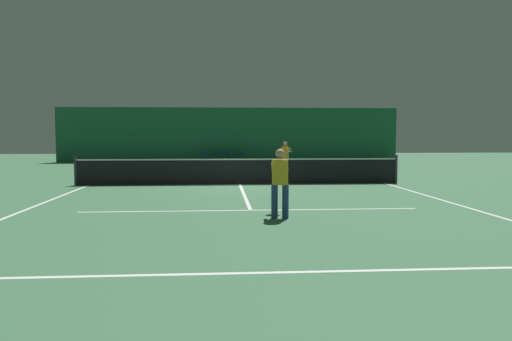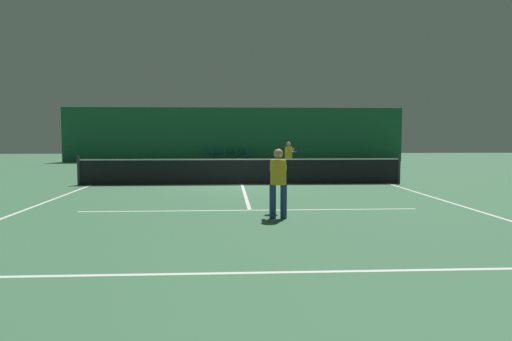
{
  "view_description": "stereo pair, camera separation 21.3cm",
  "coord_description": "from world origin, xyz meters",
  "px_view_note": "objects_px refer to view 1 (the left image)",
  "views": [
    {
      "loc": [
        -0.77,
        -18.42,
        1.85
      ],
      "look_at": [
        0.23,
        -5.11,
        0.88
      ],
      "focal_mm": 35.0,
      "sensor_mm": 36.0,
      "label": 1
    },
    {
      "loc": [
        -0.55,
        -18.44,
        1.85
      ],
      "look_at": [
        0.23,
        -5.11,
        0.88
      ],
      "focal_mm": 35.0,
      "sensor_mm": 36.0,
      "label": 2
    }
  ],
  "objects_px": {
    "player_far": "(285,155)",
    "courtside_chair_1": "(218,155)",
    "courtside_chair_2": "(229,155)",
    "courtside_chair_3": "(241,155)",
    "courtside_chair_0": "(206,155)",
    "player_near": "(280,178)",
    "tennis_net": "(240,170)"
  },
  "relations": [
    {
      "from": "player_near",
      "to": "courtside_chair_2",
      "type": "relative_size",
      "value": 1.83
    },
    {
      "from": "courtside_chair_3",
      "to": "tennis_net",
      "type": "bearing_deg",
      "value": -2.83
    },
    {
      "from": "tennis_net",
      "to": "courtside_chair_0",
      "type": "xyz_separation_m",
      "value": [
        -1.65,
        14.88,
        -0.03
      ]
    },
    {
      "from": "player_far",
      "to": "courtside_chair_1",
      "type": "relative_size",
      "value": 1.79
    },
    {
      "from": "tennis_net",
      "to": "courtside_chair_2",
      "type": "relative_size",
      "value": 14.29
    },
    {
      "from": "courtside_chair_0",
      "to": "courtside_chair_2",
      "type": "xyz_separation_m",
      "value": [
        1.59,
        0.0,
        0.0
      ]
    },
    {
      "from": "player_near",
      "to": "player_far",
      "type": "height_order",
      "value": "player_near"
    },
    {
      "from": "player_near",
      "to": "courtside_chair_1",
      "type": "distance_m",
      "value": 22.48
    },
    {
      "from": "courtside_chair_0",
      "to": "courtside_chair_1",
      "type": "xyz_separation_m",
      "value": [
        0.79,
        0.0,
        0.0
      ]
    },
    {
      "from": "courtside_chair_2",
      "to": "courtside_chair_3",
      "type": "height_order",
      "value": "same"
    },
    {
      "from": "tennis_net",
      "to": "courtside_chair_3",
      "type": "relative_size",
      "value": 14.29
    },
    {
      "from": "courtside_chair_2",
      "to": "courtside_chair_3",
      "type": "bearing_deg",
      "value": 90.0
    },
    {
      "from": "courtside_chair_1",
      "to": "courtside_chair_2",
      "type": "distance_m",
      "value": 0.79
    },
    {
      "from": "player_near",
      "to": "tennis_net",
      "type": "bearing_deg",
      "value": 9.85
    },
    {
      "from": "tennis_net",
      "to": "courtside_chair_2",
      "type": "bearing_deg",
      "value": 90.22
    },
    {
      "from": "player_far",
      "to": "courtside_chair_1",
      "type": "height_order",
      "value": "player_far"
    },
    {
      "from": "courtside_chair_0",
      "to": "courtside_chair_3",
      "type": "bearing_deg",
      "value": 90.0
    },
    {
      "from": "player_far",
      "to": "courtside_chair_3",
      "type": "relative_size",
      "value": 1.79
    },
    {
      "from": "courtside_chair_1",
      "to": "courtside_chair_2",
      "type": "xyz_separation_m",
      "value": [
        0.79,
        0.0,
        0.0
      ]
    },
    {
      "from": "player_near",
      "to": "courtside_chair_2",
      "type": "height_order",
      "value": "player_near"
    },
    {
      "from": "player_near",
      "to": "courtside_chair_1",
      "type": "height_order",
      "value": "player_near"
    },
    {
      "from": "courtside_chair_2",
      "to": "courtside_chair_3",
      "type": "relative_size",
      "value": 1.0
    },
    {
      "from": "player_far",
      "to": "player_near",
      "type": "bearing_deg",
      "value": -13.16
    },
    {
      "from": "courtside_chair_0",
      "to": "courtside_chair_3",
      "type": "height_order",
      "value": "same"
    },
    {
      "from": "player_near",
      "to": "courtside_chair_1",
      "type": "relative_size",
      "value": 1.83
    },
    {
      "from": "player_far",
      "to": "courtside_chair_3",
      "type": "height_order",
      "value": "player_far"
    },
    {
      "from": "courtside_chair_2",
      "to": "courtside_chair_3",
      "type": "xyz_separation_m",
      "value": [
        0.79,
        0.0,
        0.0
      ]
    },
    {
      "from": "player_near",
      "to": "courtside_chair_0",
      "type": "xyz_separation_m",
      "value": [
        -2.22,
        22.43,
        -0.41
      ]
    },
    {
      "from": "courtside_chair_0",
      "to": "courtside_chair_3",
      "type": "xyz_separation_m",
      "value": [
        2.38,
        0.0,
        0.0
      ]
    },
    {
      "from": "courtside_chair_2",
      "to": "tennis_net",
      "type": "bearing_deg",
      "value": 0.22
    },
    {
      "from": "player_near",
      "to": "courtside_chair_3",
      "type": "xyz_separation_m",
      "value": [
        0.16,
        22.43,
        -0.41
      ]
    },
    {
      "from": "courtside_chair_3",
      "to": "courtside_chair_2",
      "type": "bearing_deg",
      "value": -90.0
    }
  ]
}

